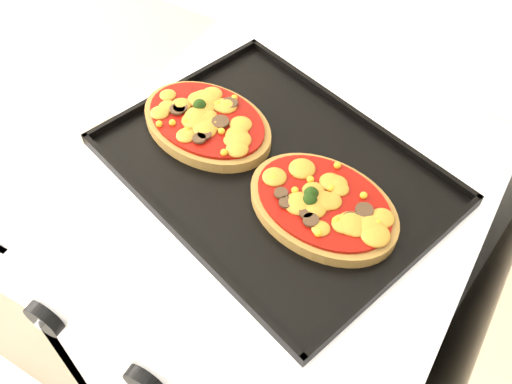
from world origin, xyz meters
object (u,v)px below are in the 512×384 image
Objects in this scene: baking_tray at (273,168)px; pizza_left at (207,122)px; pizza_right at (323,204)px; stove at (270,317)px.

baking_tray is 2.16× the size of pizza_left.
baking_tray is at bearing 161.78° from pizza_right.
stove is at bearing -22.04° from baking_tray.
stove is 1.89× the size of baking_tray.
pizza_right is at bearing -1.06° from baking_tray.
pizza_right reaches higher than baking_tray.
stove is 0.49m from pizza_right.
stove is at bearing -10.65° from pizza_left.
pizza_left is (-0.14, 0.03, 0.48)m from stove.
pizza_right reaches higher than stove.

